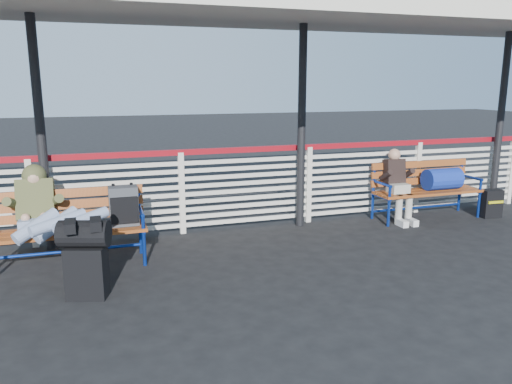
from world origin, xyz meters
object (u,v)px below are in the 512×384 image
object	(u,v)px
companion_person	(398,184)
suitcase_side	(491,204)
luggage_stack	(86,256)
bench_right	(434,182)
bench_left	(87,216)
traveler_man	(52,218)

from	to	relation	value
companion_person	suitcase_side	size ratio (longest dim) A/B	2.49
luggage_stack	bench_right	bearing A→B (deg)	34.03
companion_person	suitcase_side	xyz separation A→B (m)	(1.60, -0.30, -0.37)
bench_right	suitcase_side	xyz separation A→B (m)	(0.92, -0.30, -0.37)
bench_right	companion_person	size ratio (longest dim) A/B	1.57
bench_left	traveler_man	world-z (taller)	traveler_man
traveler_man	companion_person	size ratio (longest dim) A/B	1.43
suitcase_side	companion_person	bearing A→B (deg)	172.79
bench_left	bench_right	size ratio (longest dim) A/B	1.00
bench_right	companion_person	distance (m)	0.68
bench_left	suitcase_side	world-z (taller)	bench_left
companion_person	traveler_man	bearing A→B (deg)	-170.25
traveler_man	companion_person	xyz separation A→B (m)	(5.04, 0.87, -0.11)
traveler_man	suitcase_side	world-z (taller)	traveler_man
traveler_man	luggage_stack	bearing A→B (deg)	-63.30
bench_left	suitcase_side	size ratio (longest dim) A/B	3.91
bench_left	companion_person	size ratio (longest dim) A/B	1.57
luggage_stack	traveler_man	xyz separation A→B (m)	(-0.35, 0.69, 0.26)
traveler_man	bench_left	bearing A→B (deg)	43.02
bench_right	companion_person	bearing A→B (deg)	-179.53
luggage_stack	companion_person	distance (m)	4.95
suitcase_side	luggage_stack	bearing A→B (deg)	-165.39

